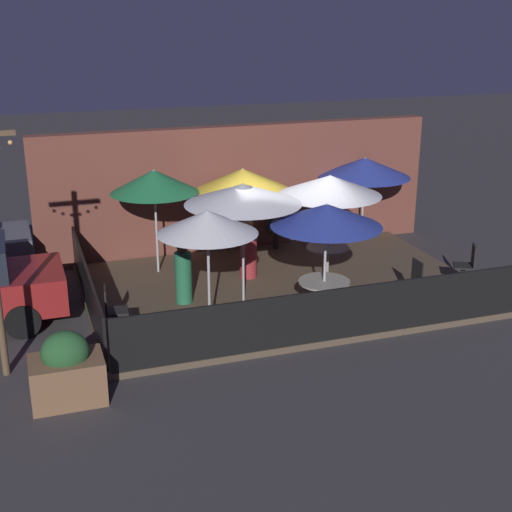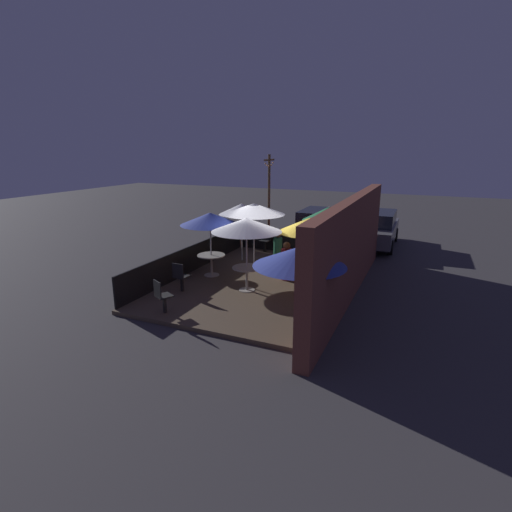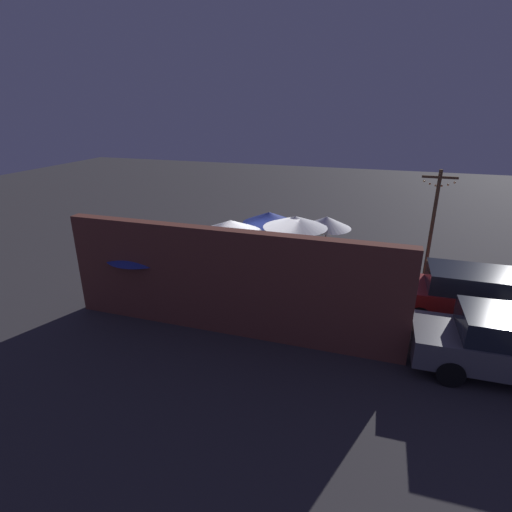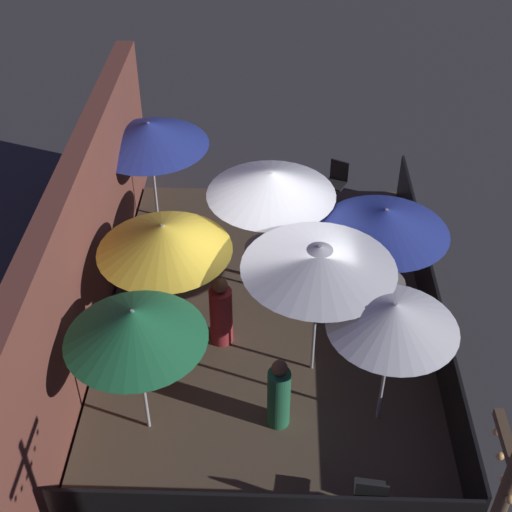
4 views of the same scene
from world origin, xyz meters
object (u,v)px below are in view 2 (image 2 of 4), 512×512
(patio_umbrella_0, at_px, (210,219))
(patio_chair_2, at_px, (326,283))
(dining_table_0, at_px, (211,259))
(parked_car_1, at_px, (376,228))
(patio_umbrella_2, at_px, (329,214))
(planter_box, at_px, (238,235))
(patio_chair_3, at_px, (162,295))
(patio_chair_1, at_px, (180,276))
(patio_chair_0, at_px, (265,240))
(patio_umbrella_3, at_px, (310,225))
(patio_umbrella_6, at_px, (254,209))
(parked_car_0, at_px, (318,226))
(dining_table_1, at_px, (247,272))
(patio_umbrella_5, at_px, (300,256))
(patron_1, at_px, (278,249))
(light_post, at_px, (269,195))
(patio_umbrella_1, at_px, (247,225))
(patio_umbrella_4, at_px, (242,209))
(patron_0, at_px, (286,262))

(patio_umbrella_0, relative_size, patio_chair_2, 2.46)
(patio_umbrella_0, height_order, dining_table_0, patio_umbrella_0)
(parked_car_1, bearing_deg, patio_umbrella_2, -13.78)
(patio_umbrella_2, xyz_separation_m, planter_box, (-2.36, -4.82, -1.68))
(patio_chair_2, relative_size, patio_chair_3, 0.96)
(patio_chair_1, bearing_deg, patio_chair_0, -3.64)
(patio_umbrella_3, bearing_deg, patio_chair_0, -138.91)
(patio_umbrella_2, xyz_separation_m, patio_umbrella_6, (1.22, -2.41, 0.19))
(patio_chair_2, distance_m, parked_car_0, 7.65)
(patio_umbrella_2, xyz_separation_m, patio_umbrella_3, (1.95, -0.11, -0.07))
(patio_umbrella_2, height_order, patio_chair_2, patio_umbrella_2)
(planter_box, bearing_deg, dining_table_1, 28.68)
(patio_umbrella_0, distance_m, parked_car_1, 8.73)
(patio_umbrella_5, xyz_separation_m, dining_table_0, (-2.87, -4.11, -1.27))
(patio_umbrella_3, height_order, patio_chair_0, patio_umbrella_3)
(dining_table_0, bearing_deg, patio_chair_2, 82.22)
(planter_box, height_order, parked_car_1, parked_car_1)
(patio_chair_1, distance_m, patron_1, 4.46)
(dining_table_1, height_order, patio_chair_3, patio_chair_3)
(patio_chair_2, xyz_separation_m, patron_1, (-2.89, -2.61, 0.09))
(patio_umbrella_6, bearing_deg, patron_1, 153.94)
(patio_umbrella_3, relative_size, light_post, 0.53)
(dining_table_1, xyz_separation_m, patio_chair_3, (2.57, -1.33, -0.09))
(patio_umbrella_6, height_order, patio_chair_0, patio_umbrella_6)
(parked_car_1, bearing_deg, patio_chair_1, -27.87)
(patio_umbrella_3, bearing_deg, parked_car_0, -167.50)
(dining_table_1, xyz_separation_m, light_post, (-6.58, -1.93, 1.60))
(patio_umbrella_0, relative_size, patio_umbrella_1, 0.96)
(patio_chair_0, bearing_deg, dining_table_0, 0.00)
(patio_chair_0, distance_m, patio_chair_2, 5.81)
(patio_umbrella_2, bearing_deg, patio_umbrella_3, -3.30)
(patio_chair_3, bearing_deg, patio_chair_2, -25.44)
(patio_umbrella_0, distance_m, patio_umbrella_4, 2.19)
(patron_1, bearing_deg, dining_table_1, -14.92)
(patio_umbrella_0, xyz_separation_m, parked_car_1, (-7.31, 4.60, -1.29))
(patio_umbrella_4, bearing_deg, patio_umbrella_1, 28.29)
(light_post, bearing_deg, patio_chair_0, 18.01)
(patio_umbrella_1, relative_size, patron_1, 1.82)
(patio_umbrella_2, height_order, planter_box, patio_umbrella_2)
(patio_umbrella_1, relative_size, patron_0, 1.76)
(patron_0, distance_m, patron_1, 1.91)
(patio_umbrella_4, height_order, patron_1, patio_umbrella_4)
(parked_car_1, bearing_deg, patio_chair_3, -22.07)
(patio_umbrella_6, relative_size, patio_chair_1, 2.60)
(patio_umbrella_5, bearing_deg, patio_chair_3, -81.21)
(patio_chair_0, relative_size, parked_car_1, 0.21)
(patio_umbrella_4, bearing_deg, planter_box, -150.88)
(patio_umbrella_1, xyz_separation_m, dining_table_1, (0.00, 0.00, -1.49))
(patio_umbrella_2, xyz_separation_m, patio_chair_0, (-1.40, -3.04, -1.53))
(patio_chair_1, height_order, patio_chair_3, patio_chair_3)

